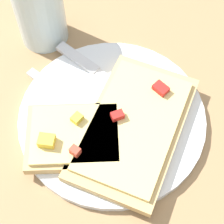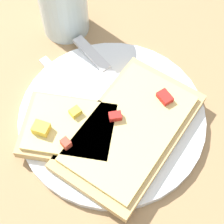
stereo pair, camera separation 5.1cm
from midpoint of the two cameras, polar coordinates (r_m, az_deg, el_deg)
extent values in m
plane|color=#9E7A51|center=(0.53, -2.75, -1.41)|extent=(4.00, 4.00, 0.00)
cylinder|color=white|center=(0.53, -2.78, -1.10)|extent=(0.26, 0.26, 0.01)
cube|color=silver|center=(0.55, -10.41, 2.51)|extent=(0.12, 0.06, 0.01)
cube|color=silver|center=(0.51, -3.27, -2.75)|extent=(0.06, 0.04, 0.01)
cube|color=silver|center=(0.50, -0.66, -6.12)|extent=(0.03, 0.01, 0.00)
cube|color=silver|center=(0.50, -0.13, -5.53)|extent=(0.03, 0.01, 0.00)
cube|color=silver|center=(0.50, 0.38, -4.94)|extent=(0.03, 0.01, 0.00)
cube|color=silver|center=(0.50, 0.90, -4.36)|extent=(0.03, 0.01, 0.00)
cube|color=silver|center=(0.58, -8.10, 7.78)|extent=(0.08, 0.04, 0.01)
cube|color=silver|center=(0.54, -0.35, 2.28)|extent=(0.12, 0.07, 0.00)
cube|color=tan|center=(0.51, 0.42, -2.67)|extent=(0.23, 0.24, 0.01)
cube|color=#E5CC7A|center=(0.50, 0.43, -2.14)|extent=(0.20, 0.21, 0.01)
cube|color=red|center=(0.52, 4.65, 3.36)|extent=(0.02, 0.02, 0.01)
cube|color=red|center=(0.49, -2.41, -0.91)|extent=(0.01, 0.02, 0.01)
cube|color=tan|center=(0.51, -8.55, -4.06)|extent=(0.14, 0.16, 0.01)
cube|color=#E5CC7A|center=(0.50, -8.69, -3.56)|extent=(0.13, 0.14, 0.01)
cube|color=yellow|center=(0.50, -8.32, -1.22)|extent=(0.02, 0.02, 0.01)
cube|color=yellow|center=(0.49, -12.93, -4.57)|extent=(0.03, 0.03, 0.01)
cube|color=#D14733|center=(0.48, -8.73, -6.17)|extent=(0.02, 0.01, 0.01)
sphere|color=tan|center=(0.53, 3.15, 1.66)|extent=(0.01, 0.01, 0.01)
sphere|color=#DDB166|center=(0.57, -0.39, 7.08)|extent=(0.01, 0.01, 0.01)
sphere|color=tan|center=(0.52, -2.19, -0.92)|extent=(0.01, 0.01, 0.01)
cylinder|color=silver|center=(0.59, -13.57, 14.94)|extent=(0.08, 0.08, 0.12)
camera|label=1|loc=(0.03, -92.87, -5.05)|focal=60.00mm
camera|label=2|loc=(0.03, 87.13, 5.05)|focal=60.00mm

